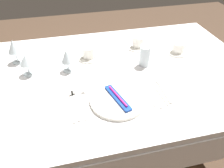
% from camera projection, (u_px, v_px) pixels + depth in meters
% --- Properties ---
extents(ground_plane, '(6.00, 6.00, 0.00)m').
position_uv_depth(ground_plane, '(108.00, 149.00, 1.77)').
color(ground_plane, '#4C3828').
extents(dining_table, '(1.80, 1.11, 0.74)m').
position_uv_depth(dining_table, '(107.00, 84.00, 1.37)').
color(dining_table, white).
rests_on(dining_table, ground).
extents(dinner_plate, '(0.28, 0.28, 0.02)m').
position_uv_depth(dinner_plate, '(118.00, 100.00, 1.12)').
color(dinner_plate, white).
rests_on(dinner_plate, dining_table).
extents(toothbrush_package, '(0.09, 0.21, 0.02)m').
position_uv_depth(toothbrush_package, '(118.00, 98.00, 1.11)').
color(toothbrush_package, blue).
rests_on(toothbrush_package, dinner_plate).
extents(fork_outer, '(0.03, 0.23, 0.00)m').
position_uv_depth(fork_outer, '(84.00, 102.00, 1.12)').
color(fork_outer, beige).
rests_on(fork_outer, dining_table).
extents(fork_inner, '(0.02, 0.23, 0.00)m').
position_uv_depth(fork_inner, '(76.00, 103.00, 1.11)').
color(fork_inner, beige).
rests_on(fork_inner, dining_table).
extents(fork_salad, '(0.02, 0.23, 0.00)m').
position_uv_depth(fork_salad, '(72.00, 105.00, 1.10)').
color(fork_salad, beige).
rests_on(fork_salad, dining_table).
extents(dinner_knife, '(0.02, 0.21, 0.00)m').
position_uv_depth(dinner_knife, '(148.00, 93.00, 1.17)').
color(dinner_knife, beige).
rests_on(dinner_knife, dining_table).
extents(spoon_soup, '(0.03, 0.22, 0.01)m').
position_uv_depth(spoon_soup, '(153.00, 91.00, 1.18)').
color(spoon_soup, beige).
rests_on(spoon_soup, dining_table).
extents(spoon_dessert, '(0.03, 0.20, 0.01)m').
position_uv_depth(spoon_dessert, '(157.00, 89.00, 1.19)').
color(spoon_dessert, beige).
rests_on(spoon_dessert, dining_table).
extents(spoon_tea, '(0.03, 0.21, 0.01)m').
position_uv_depth(spoon_tea, '(161.00, 87.00, 1.21)').
color(spoon_tea, beige).
rests_on(spoon_tea, dining_table).
extents(saucer_left, '(0.13, 0.13, 0.01)m').
position_uv_depth(saucer_left, '(177.00, 52.00, 1.50)').
color(saucer_left, white).
rests_on(saucer_left, dining_table).
extents(coffee_cup_left, '(0.10, 0.07, 0.06)m').
position_uv_depth(coffee_cup_left, '(178.00, 48.00, 1.48)').
color(coffee_cup_left, white).
rests_on(coffee_cup_left, saucer_left).
extents(saucer_right, '(0.13, 0.13, 0.01)m').
position_uv_depth(saucer_right, '(89.00, 58.00, 1.44)').
color(saucer_right, white).
rests_on(saucer_right, dining_table).
extents(coffee_cup_right, '(0.10, 0.08, 0.07)m').
position_uv_depth(coffee_cup_right, '(89.00, 52.00, 1.42)').
color(coffee_cup_right, white).
rests_on(coffee_cup_right, saucer_right).
extents(saucer_far, '(0.14, 0.14, 0.01)m').
position_uv_depth(saucer_far, '(138.00, 47.00, 1.56)').
color(saucer_far, white).
rests_on(saucer_far, dining_table).
extents(coffee_cup_far, '(0.10, 0.07, 0.07)m').
position_uv_depth(coffee_cup_far, '(138.00, 42.00, 1.53)').
color(coffee_cup_far, white).
rests_on(coffee_cup_far, saucer_far).
extents(wine_glass_centre, '(0.07, 0.07, 0.14)m').
position_uv_depth(wine_glass_centre, '(67.00, 57.00, 1.28)').
color(wine_glass_centre, silver).
rests_on(wine_glass_centre, dining_table).
extents(wine_glass_left, '(0.08, 0.08, 0.13)m').
position_uv_depth(wine_glass_left, '(26.00, 61.00, 1.25)').
color(wine_glass_left, silver).
rests_on(wine_glass_left, dining_table).
extents(wine_glass_right, '(0.08, 0.08, 0.15)m').
position_uv_depth(wine_glass_right, '(14.00, 47.00, 1.35)').
color(wine_glass_right, silver).
rests_on(wine_glass_right, dining_table).
extents(drink_tumbler, '(0.06, 0.06, 0.12)m').
position_uv_depth(drink_tumbler, '(145.00, 57.00, 1.35)').
color(drink_tumbler, silver).
rests_on(drink_tumbler, dining_table).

